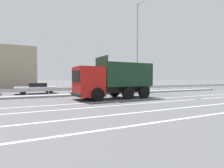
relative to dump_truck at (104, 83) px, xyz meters
name	(u,v)px	position (x,y,z in m)	size (l,w,h in m)	color
ground_plane	(120,96)	(2.23, 1.20, -1.36)	(320.00, 320.00, 0.00)	#565659
lane_strip_0	(124,101)	(0.97, -1.78, -1.35)	(62.09, 0.16, 0.01)	silver
lane_strip_1	(139,104)	(0.97, -3.71, -1.35)	(62.09, 0.16, 0.01)	silver
lane_strip_2	(165,110)	(0.97, -6.25, -1.35)	(62.09, 0.16, 0.01)	silver
lane_strip_3	(196,117)	(0.97, -8.26, -1.35)	(62.09, 0.16, 0.01)	silver
median_island	(109,93)	(2.23, 3.71, -1.27)	(34.15, 1.10, 0.18)	gray
median_guardrail	(104,89)	(2.23, 5.01, -0.79)	(62.09, 0.09, 0.78)	#9EA0A5
dump_truck	(104,83)	(0.00, 0.00, 0.00)	(7.02, 2.87, 3.59)	red
median_road_sign	(122,84)	(3.82, 3.71, -0.19)	(0.79, 0.16, 2.17)	white
street_lamp_1	(138,44)	(5.95, 3.58, 4.45)	(0.70, 2.42, 10.57)	#ADADB2
parked_car_3	(36,88)	(-4.92, 8.27, -0.71)	(4.56, 2.10, 1.22)	silver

